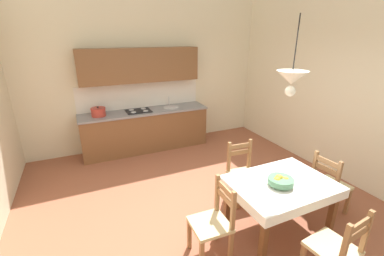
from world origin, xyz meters
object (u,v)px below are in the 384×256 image
dining_chair_window_side (329,185)px  fruit_bowl (281,181)px  dining_chair_camera_side (336,250)px  dining_chair_kitchen_side (243,173)px  pendant_lamp (292,79)px  dining_chair_tv_side (213,223)px  dining_table (280,192)px  kitchen_cabinetry (144,112)px

dining_chair_window_side → fruit_bowl: (-1.01, -0.08, 0.37)m
dining_chair_camera_side → fruit_bowl: size_ratio=3.10×
dining_chair_camera_side → dining_chair_kitchen_side: bearing=89.3°
pendant_lamp → dining_chair_tv_side: bearing=175.1°
dining_chair_window_side → dining_chair_tv_side: same height
dining_table → dining_chair_tv_side: 0.94m
pendant_lamp → dining_chair_window_side: bearing=4.1°
dining_chair_window_side → dining_chair_camera_side: size_ratio=1.00×
fruit_bowl → pendant_lamp: 1.21m
dining_chair_tv_side → dining_chair_camera_side: size_ratio=1.00×
kitchen_cabinetry → dining_chair_tv_side: kitchen_cabinetry is taller
dining_chair_window_side → fruit_bowl: size_ratio=3.10×
dining_chair_window_side → pendant_lamp: bearing=-175.9°
kitchen_cabinetry → dining_chair_tv_side: 3.33m
dining_chair_window_side → pendant_lamp: 1.90m
dining_chair_window_side → dining_chair_camera_side: (-0.94, -0.85, 0.00)m
kitchen_cabinetry → fruit_bowl: bearing=-76.8°
dining_table → pendant_lamp: bearing=-156.1°
dining_chair_kitchen_side → dining_chair_tv_side: size_ratio=1.00×
dining_chair_camera_side → pendant_lamp: pendant_lamp is taller
dining_chair_kitchen_side → kitchen_cabinetry: bearing=109.2°
pendant_lamp → dining_table: bearing=23.9°
dining_chair_window_side → dining_chair_kitchen_side: same height
dining_table → kitchen_cabinetry: bearing=104.5°
dining_chair_window_side → dining_table: bearing=-178.1°
kitchen_cabinetry → dining_table: bearing=-75.5°
dining_chair_camera_side → fruit_bowl: bearing=94.8°
dining_chair_window_side → pendant_lamp: pendant_lamp is taller
kitchen_cabinetry → pendant_lamp: pendant_lamp is taller
dining_chair_tv_side → fruit_bowl: (0.86, -0.07, 0.37)m
fruit_bowl → dining_chair_camera_side: bearing=-85.2°
kitchen_cabinetry → dining_chair_tv_side: bearing=-91.2°
dining_table → dining_chair_window_side: (0.94, 0.03, -0.17)m
dining_table → dining_chair_window_side: size_ratio=1.35×
dining_table → dining_chair_camera_side: dining_chair_camera_side is taller
dining_table → dining_chair_kitchen_side: 0.83m
dining_table → dining_chair_tv_side: size_ratio=1.35×
dining_chair_tv_side → pendant_lamp: (0.83, -0.07, 1.58)m
dining_chair_kitchen_side → fruit_bowl: (-0.09, -0.86, 0.37)m
dining_chair_window_side → dining_chair_kitchen_side: size_ratio=1.00×
dining_chair_window_side → fruit_bowl: dining_chair_window_side is taller
dining_table → pendant_lamp: pendant_lamp is taller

